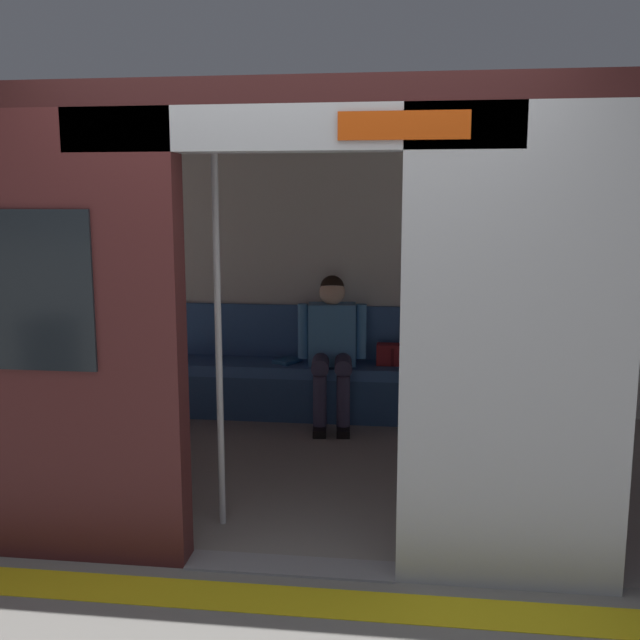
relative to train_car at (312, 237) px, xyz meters
name	(u,v)px	position (x,y,z in m)	size (l,w,h in m)	color
ground_plane	(291,567)	(-0.07, 1.31, -1.55)	(60.00, 60.00, 0.00)	gray
platform_edge_strip	(280,600)	(-0.07, 1.61, -1.55)	(8.00, 0.24, 0.01)	yellow
train_car	(312,237)	(0.00, 0.00, 0.00)	(6.40, 2.96, 2.31)	#ADAFB5
bench_seat	(339,378)	(-0.07, -1.13, -1.20)	(3.28, 0.44, 0.45)	#38609E
person_seated	(332,340)	(-0.01, -1.08, -0.88)	(0.55, 0.70, 1.18)	#4C8CC6
handbag	(393,354)	(-0.50, -1.21, -1.01)	(0.26, 0.15, 0.17)	maroon
book	(288,361)	(0.37, -1.18, -1.08)	(0.15, 0.22, 0.03)	#26598C
grab_pole_door	(218,332)	(0.38, 0.88, -0.46)	(0.04, 0.04, 2.17)	silver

